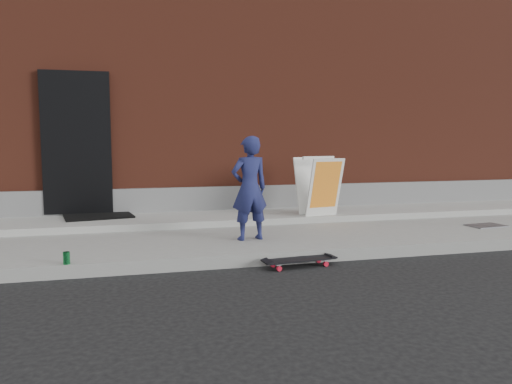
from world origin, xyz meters
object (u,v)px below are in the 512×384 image
object	(u,v)px
child	(249,188)
pizza_sign	(319,186)
soda_can	(67,258)
skateboard	(299,260)

from	to	relation	value
child	pizza_sign	world-z (taller)	child
soda_can	pizza_sign	bearing A→B (deg)	28.20
skateboard	pizza_sign	xyz separation A→B (m)	(1.05, 2.10, 0.64)
skateboard	soda_can	size ratio (longest dim) A/B	6.62
child	pizza_sign	bearing A→B (deg)	-150.08
skateboard	child	bearing A→B (deg)	110.93
pizza_sign	soda_can	distance (m)	4.11
child	skateboard	distance (m)	1.26
skateboard	soda_can	world-z (taller)	soda_can
child	skateboard	world-z (taller)	child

